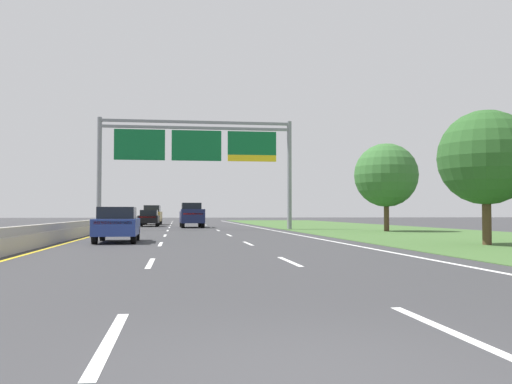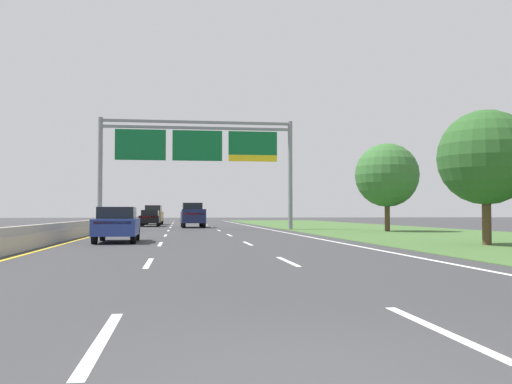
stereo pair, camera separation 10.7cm
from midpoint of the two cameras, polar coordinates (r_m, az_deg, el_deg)
ground_plane at (r=39.61m, az=-6.34°, el=-3.99°), size 220.00×220.00×0.00m
lane_striping at (r=39.16m, az=-6.32°, el=-4.00°), size 11.96×106.00×0.01m
grass_verge_right at (r=42.37m, az=12.93°, el=-3.81°), size 14.00×110.00×0.02m
median_barrier_concrete at (r=39.97m, az=-15.85°, el=-3.40°), size 0.60×110.00×0.85m
overhead_sign_gantry at (r=44.26m, az=-6.07°, el=4.16°), size 15.06×0.42×8.59m
pickup_truck_navy at (r=50.70m, az=-6.55°, el=-2.35°), size 2.14×5.45×2.20m
car_black_left_lane_sedan at (r=55.02m, az=-10.77°, el=-2.58°), size 1.86×4.42×1.57m
car_blue_left_lane_sedan at (r=26.14m, az=-13.91°, el=-3.13°), size 1.91×4.43×1.57m
car_gold_left_lane_suv at (r=63.04m, az=-10.44°, el=-2.26°), size 2.02×4.75×2.11m
roadside_tree_near at (r=24.90m, az=22.01°, el=3.23°), size 3.87×3.87×5.51m
roadside_tree_mid at (r=40.82m, az=12.89°, el=1.66°), size 4.47×4.47×6.20m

